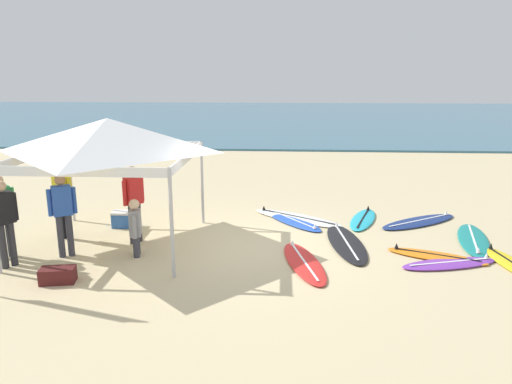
{
  "coord_description": "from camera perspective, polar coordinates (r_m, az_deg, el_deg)",
  "views": [
    {
      "loc": [
        0.74,
        -9.79,
        3.67
      ],
      "look_at": [
        0.12,
        0.92,
        1.0
      ],
      "focal_mm": 33.88,
      "sensor_mm": 36.0,
      "label": 1
    }
  ],
  "objects": [
    {
      "name": "cooler_box",
      "position": [
        12.18,
        -15.42,
        -3.1
      ],
      "size": [
        0.5,
        0.36,
        0.39
      ],
      "color": "#2D60B7",
      "rests_on": "ground"
    },
    {
      "name": "surfboard_red",
      "position": [
        9.62,
        5.67,
        -8.27
      ],
      "size": [
        1.1,
        2.32,
        0.19
      ],
      "color": "red",
      "rests_on": "ground"
    },
    {
      "name": "ground_plane",
      "position": [
        10.48,
        -0.96,
        -6.52
      ],
      "size": [
        80.0,
        80.0,
        0.0
      ],
      "primitive_type": "plane",
      "color": "beige"
    },
    {
      "name": "gear_bag_near_tent",
      "position": [
        9.44,
        -22.36,
        -9.08
      ],
      "size": [
        0.65,
        0.42,
        0.28
      ],
      "primitive_type": "cube",
      "rotation": [
        0.0,
        0.0,
        0.18
      ],
      "color": "#4C1919",
      "rests_on": "ground"
    },
    {
      "name": "person_blue",
      "position": [
        10.41,
        -21.85,
        -1.96
      ],
      "size": [
        0.49,
        0.37,
        1.71
      ],
      "color": "#383842",
      "rests_on": "ground"
    },
    {
      "name": "person_grey",
      "position": [
        10.09,
        -14.05,
        -3.82
      ],
      "size": [
        0.29,
        0.54,
        1.2
      ],
      "color": "#383842",
      "rests_on": "ground"
    },
    {
      "name": "surfboard_cyan",
      "position": [
        12.57,
        12.52,
        -3.16
      ],
      "size": [
        1.14,
        2.08,
        0.19
      ],
      "color": "#23B2CC",
      "rests_on": "ground"
    },
    {
      "name": "surfboard_white",
      "position": [
        12.44,
        4.85,
        -3.05
      ],
      "size": [
        2.53,
        1.99,
        0.19
      ],
      "color": "white",
      "rests_on": "ground"
    },
    {
      "name": "person_red",
      "position": [
        10.81,
        -14.23,
        -0.81
      ],
      "size": [
        0.39,
        0.47,
        1.71
      ],
      "color": "#2D2D33",
      "rests_on": "ground"
    },
    {
      "name": "person_yellow",
      "position": [
        11.52,
        -21.84,
        -0.5
      ],
      "size": [
        0.52,
        0.33,
        1.71
      ],
      "color": "black",
      "rests_on": "ground"
    },
    {
      "name": "surfboard_orange",
      "position": [
        10.55,
        20.47,
        -7.09
      ],
      "size": [
        2.0,
        1.24,
        0.19
      ],
      "color": "orange",
      "rests_on": "ground"
    },
    {
      "name": "person_black",
      "position": [
        10.31,
        -27.59,
        -2.72
      ],
      "size": [
        0.38,
        0.48,
        1.71
      ],
      "color": "#2D2D33",
      "rests_on": "ground"
    },
    {
      "name": "sea",
      "position": [
        40.97,
        2.27,
        8.89
      ],
      "size": [
        80.0,
        36.0,
        0.1
      ],
      "primitive_type": "cube",
      "color": "#386B84",
      "rests_on": "ground"
    },
    {
      "name": "surfboard_purple",
      "position": [
        10.25,
        21.91,
        -7.83
      ],
      "size": [
        2.07,
        1.07,
        0.19
      ],
      "color": "purple",
      "rests_on": "ground"
    },
    {
      "name": "surfboard_blue",
      "position": [
        12.22,
        4.31,
        -3.35
      ],
      "size": [
        1.76,
        2.11,
        0.19
      ],
      "color": "blue",
      "rests_on": "ground"
    },
    {
      "name": "surfboard_teal",
      "position": [
        11.86,
        24.25,
        -5.13
      ],
      "size": [
        1.21,
        2.42,
        0.19
      ],
      "color": "#19847F",
      "rests_on": "ground"
    },
    {
      "name": "canopy_tent",
      "position": [
        10.52,
        -17.04,
        6.39
      ],
      "size": [
        3.42,
        3.42,
        2.75
      ],
      "color": "#B7B7BC",
      "rests_on": "ground"
    },
    {
      "name": "surfboard_yellow",
      "position": [
        10.75,
        27.91,
        -7.47
      ],
      "size": [
        0.74,
        1.88,
        0.19
      ],
      "color": "yellow",
      "rests_on": "ground"
    },
    {
      "name": "surfboard_navy",
      "position": [
        12.76,
        18.72,
        -3.32
      ],
      "size": [
        2.37,
        1.86,
        0.19
      ],
      "color": "navy",
      "rests_on": "ground"
    },
    {
      "name": "person_green",
      "position": [
        10.86,
        -27.84,
        -1.96
      ],
      "size": [
        0.41,
        0.43,
        1.71
      ],
      "color": "#383842",
      "rests_on": "ground"
    },
    {
      "name": "surfboard_black",
      "position": [
        10.8,
        10.59,
        -5.93
      ],
      "size": [
        0.93,
        2.61,
        0.19
      ],
      "color": "black",
      "rests_on": "ground"
    }
  ]
}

